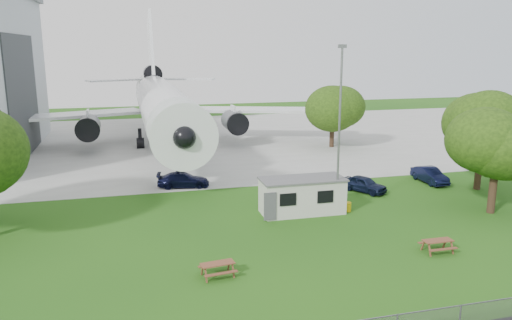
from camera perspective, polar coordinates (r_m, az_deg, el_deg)
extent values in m
plane|color=#2F6617|center=(29.16, -0.99, -11.39)|extent=(160.00, 160.00, 0.00)
cube|color=#B7B7B2|center=(65.27, -8.93, 2.10)|extent=(120.00, 46.00, 0.03)
cube|color=#2D3033|center=(60.05, -25.03, 6.64)|extent=(0.16, 16.00, 12.96)
cylinder|color=white|center=(60.40, -10.59, 6.06)|extent=(5.40, 34.00, 5.40)
cone|color=white|center=(41.65, -8.62, 3.18)|extent=(5.40, 5.50, 5.40)
cone|color=white|center=(81.20, -11.75, 8.25)|extent=(4.86, 9.00, 4.86)
cube|color=white|center=(64.10, -22.01, 4.65)|extent=(21.36, 10.77, 0.36)
cube|color=white|center=(65.74, 0.21, 5.76)|extent=(21.36, 10.77, 0.36)
cube|color=white|center=(80.97, -11.93, 12.27)|extent=(0.46, 9.96, 12.17)
cylinder|color=#515459|center=(60.18, -18.58, 3.57)|extent=(2.50, 4.20, 2.50)
cylinder|color=#515459|center=(61.37, -2.52, 4.39)|extent=(2.50, 4.20, 2.50)
cylinder|color=#515459|center=(80.08, -11.77, 9.63)|extent=(2.60, 4.50, 2.60)
cylinder|color=black|center=(45.84, -8.93, -0.93)|extent=(0.36, 0.36, 2.40)
cylinder|color=black|center=(61.82, -13.10, 2.44)|extent=(0.44, 0.44, 2.40)
cylinder|color=black|center=(62.20, -7.94, 2.72)|extent=(0.44, 0.44, 2.40)
cube|color=beige|center=(36.82, 5.29, -4.15)|extent=(6.02, 2.55, 2.50)
cube|color=#59595B|center=(36.46, 5.33, -2.18)|extent=(6.22, 2.75, 0.12)
cylinder|color=gold|center=(37.82, 10.45, -5.28)|extent=(0.50, 0.50, 0.70)
cylinder|color=slate|center=(35.67, 9.48, 3.02)|extent=(0.16, 0.16, 12.00)
cylinder|color=#382619|center=(40.47, 25.39, -3.47)|extent=(0.56, 0.56, 2.95)
sphere|color=#3F6815|center=(39.69, 25.89, 1.54)|extent=(6.57, 6.57, 6.57)
cylinder|color=#382619|center=(46.60, 24.09, -1.00)|extent=(0.56, 0.56, 3.47)
sphere|color=#3F6815|center=(45.86, 24.57, 4.16)|extent=(6.95, 6.95, 6.95)
cylinder|color=#382619|center=(61.46, 8.66, 2.84)|extent=(0.56, 0.56, 2.96)
sphere|color=#3F6815|center=(60.95, 8.77, 6.19)|extent=(6.80, 6.80, 6.80)
imported|color=black|center=(42.99, 12.24, -2.72)|extent=(3.36, 4.15, 1.33)
imported|color=black|center=(47.45, 19.24, -1.67)|extent=(1.46, 4.18, 1.38)
imported|color=black|center=(43.84, -8.32, -2.28)|extent=(4.69, 2.45, 1.30)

